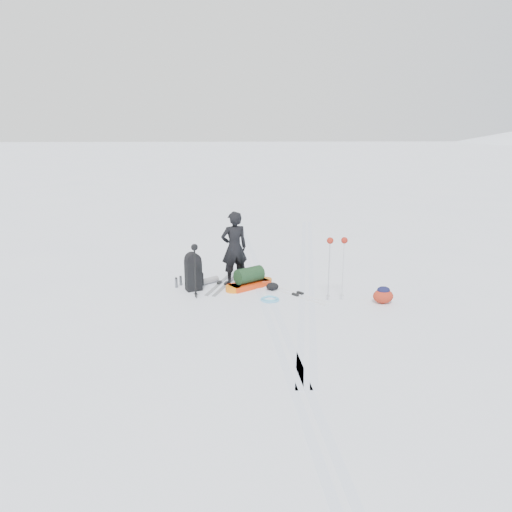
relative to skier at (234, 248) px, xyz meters
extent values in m
plane|color=white|center=(0.73, -0.64, -0.97)|extent=(200.00, 200.00, 0.00)
cube|color=silver|center=(0.61, -0.64, -0.97)|extent=(1.40, 17.97, 0.01)
cube|color=silver|center=(0.85, -0.64, -0.97)|extent=(1.40, 17.97, 0.01)
cube|color=silver|center=(2.01, 1.36, -0.97)|extent=(2.09, 13.88, 0.01)
cube|color=silver|center=(2.25, 1.36, -0.97)|extent=(2.09, 13.88, 0.01)
imported|color=black|center=(0.00, 0.00, 0.00)|extent=(0.82, 0.66, 1.94)
cube|color=red|center=(0.38, -0.36, -0.90)|extent=(1.16, 1.00, 0.14)
cylinder|color=#CD650C|center=(0.79, -0.07, -0.90)|extent=(0.56, 0.56, 0.14)
cylinder|color=orange|center=(-0.03, -0.64, -0.90)|extent=(0.56, 0.56, 0.14)
cylinder|color=black|center=(0.38, -0.36, -0.64)|extent=(0.83, 0.75, 0.40)
cube|color=black|center=(-1.04, -0.52, -0.58)|extent=(0.47, 0.41, 0.78)
cylinder|color=black|center=(-1.04, -0.52, -0.17)|extent=(0.45, 0.39, 0.38)
cube|color=black|center=(-0.87, -0.42, -0.69)|extent=(0.16, 0.22, 0.33)
cylinder|color=gray|center=(-0.71, -0.02, -0.89)|extent=(0.59, 0.51, 0.17)
cylinder|color=black|center=(-0.96, -1.05, -0.35)|extent=(0.03, 0.03, 1.25)
cylinder|color=black|center=(-0.93, -1.13, -0.35)|extent=(0.03, 0.03, 1.25)
torus|color=black|center=(-0.96, -1.05, -0.87)|extent=(0.11, 0.11, 0.01)
torus|color=black|center=(-0.93, -1.13, -0.87)|extent=(0.11, 0.11, 0.01)
sphere|color=black|center=(-0.94, -1.10, 0.30)|extent=(0.17, 0.17, 0.17)
cylinder|color=#B0B1B7|center=(2.25, -1.41, -0.24)|extent=(0.03, 0.03, 1.46)
cylinder|color=silver|center=(2.59, -1.39, -0.24)|extent=(0.03, 0.03, 1.46)
torus|color=#AEB2B6|center=(2.25, -1.41, -0.86)|extent=(0.12, 0.12, 0.01)
torus|color=#AAACB2|center=(2.59, -1.39, -0.86)|extent=(0.12, 0.12, 0.01)
sphere|color=maroon|center=(2.25, -1.41, 0.51)|extent=(0.16, 0.16, 0.16)
sphere|color=maroon|center=(2.59, -1.39, 0.51)|extent=(0.16, 0.16, 0.16)
cube|color=gray|center=(-0.22, -0.11, -0.96)|extent=(0.68, 1.87, 0.02)
cube|color=#94989C|center=(-0.40, -0.05, -0.96)|extent=(0.68, 1.87, 0.02)
cube|color=black|center=(-0.22, -0.11, -0.93)|extent=(0.13, 0.21, 0.05)
cube|color=black|center=(-0.40, -0.05, -0.93)|extent=(0.13, 0.21, 0.05)
cube|color=silver|center=(1.50, -1.09, -0.96)|extent=(1.30, 1.41, 0.02)
cube|color=silver|center=(1.63, -0.96, -0.96)|extent=(1.30, 1.41, 0.02)
cube|color=black|center=(1.50, -1.09, -0.93)|extent=(0.18, 0.18, 0.05)
cube|color=black|center=(1.63, -0.96, -0.93)|extent=(0.18, 0.18, 0.05)
torus|color=#5CB3E0|center=(0.85, -1.36, -0.95)|extent=(0.61, 0.61, 0.05)
torus|color=#62CDEE|center=(0.85, -1.31, -0.94)|extent=(0.47, 0.47, 0.04)
ellipsoid|color=maroon|center=(3.52, -1.65, -0.80)|extent=(0.50, 0.39, 0.35)
ellipsoid|color=black|center=(3.52, -1.65, -0.64)|extent=(0.32, 0.26, 0.17)
cylinder|color=slate|center=(-1.51, -0.30, -0.85)|extent=(0.09, 0.09, 0.24)
cylinder|color=#515358|center=(-1.42, -0.12, -0.86)|extent=(0.09, 0.09, 0.23)
cylinder|color=black|center=(-1.51, -0.30, -0.71)|extent=(0.07, 0.07, 0.03)
cylinder|color=black|center=(-1.42, -0.12, -0.73)|extent=(0.07, 0.07, 0.03)
ellipsoid|color=black|center=(0.97, -0.60, -0.87)|extent=(0.39, 0.34, 0.20)
camera|label=1|loc=(0.05, -12.67, 3.18)|focal=35.00mm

